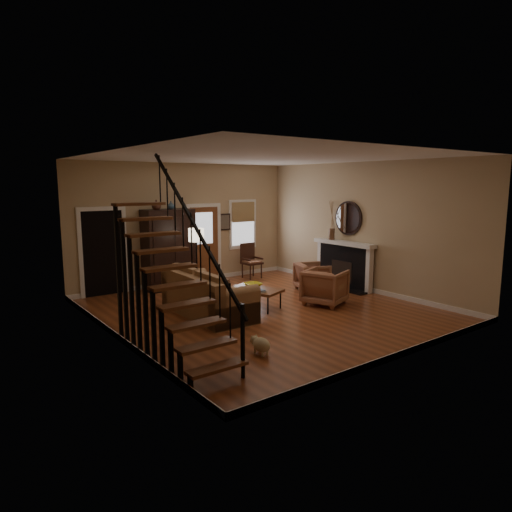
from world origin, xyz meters
TOP-DOWN VIEW (x-y plane):
  - room at (-0.41, 1.76)m, footprint 7.00×7.33m
  - staircase at (-2.78, -1.30)m, footprint 0.94×2.80m
  - fireplace at (3.13, 0.50)m, footprint 0.33×1.95m
  - armoire at (-0.70, 3.15)m, footprint 1.30×0.60m
  - vase_a at (-1.05, 3.05)m, footprint 0.24×0.24m
  - vase_b at (-0.65, 3.05)m, footprint 0.20×0.20m
  - sofa at (-1.12, 0.47)m, footprint 1.09×2.42m
  - coffee_table at (-0.02, 0.27)m, footprint 1.03×1.31m
  - bowl at (0.03, 0.42)m, footprint 0.39×0.39m
  - books at (-0.14, -0.03)m, footprint 0.21×0.29m
  - armchair_left at (1.45, -0.43)m, footprint 1.15×1.14m
  - armchair_right at (2.19, 0.76)m, footprint 1.01×1.00m
  - floor_lamp at (-0.47, 2.08)m, footprint 0.50×0.50m
  - side_chair at (1.85, 2.95)m, footprint 0.54×0.54m
  - dog at (-1.61, -2.05)m, footprint 0.24×0.40m

SIDE VIEW (x-z plane):
  - dog at x=-1.61m, z-range 0.00..0.29m
  - coffee_table at x=-0.02m, z-range 0.00..0.44m
  - armchair_right at x=2.19m, z-range 0.00..0.72m
  - armchair_left at x=1.45m, z-range 0.00..0.82m
  - sofa at x=-1.12m, z-range 0.00..0.89m
  - books at x=-0.14m, z-range 0.44..0.49m
  - bowl at x=0.03m, z-range 0.44..0.54m
  - side_chair at x=1.85m, z-range 0.00..1.02m
  - fireplace at x=3.13m, z-range -0.41..1.89m
  - floor_lamp at x=-0.47m, z-range 0.00..1.67m
  - armoire at x=-0.70m, z-range 0.00..2.10m
  - room at x=-0.41m, z-range -0.14..3.16m
  - staircase at x=-2.78m, z-range 0.00..3.20m
  - vase_b at x=-0.65m, z-range 2.10..2.31m
  - vase_a at x=-1.05m, z-range 2.10..2.35m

